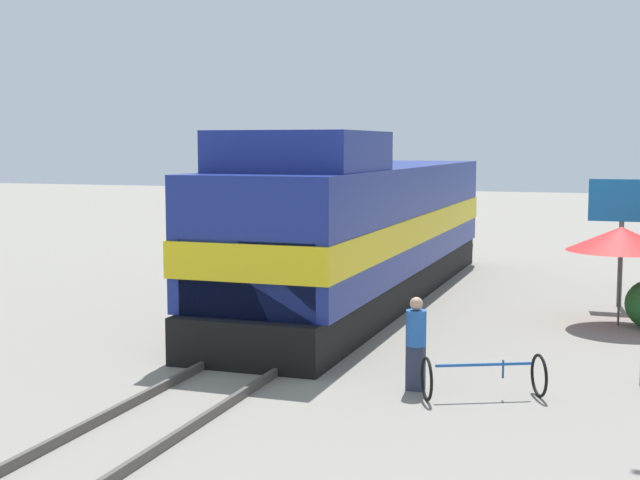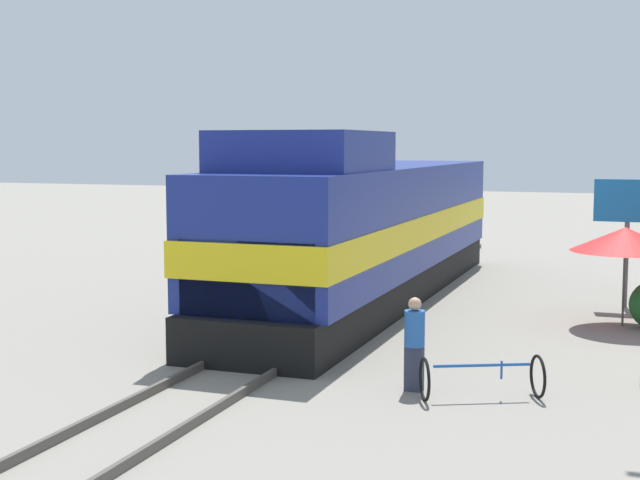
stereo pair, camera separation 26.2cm
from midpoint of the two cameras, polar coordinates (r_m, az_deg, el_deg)
name	(u,v)px [view 1 (the left image)]	position (r m, az deg, el deg)	size (l,w,h in m)	color
ground_plane	(309,332)	(19.54, -1.12, -5.91)	(120.00, 120.00, 0.00)	gray
rail_near	(278,326)	(19.77, -3.08, -5.55)	(0.08, 34.40, 0.15)	#4C4742
rail_far	(340,331)	(19.29, 0.89, -5.84)	(0.08, 34.40, 0.15)	#4C4742
locomotive	(361,230)	(23.05, 2.35, 0.66)	(3.23, 16.44, 4.35)	black
vendor_umbrella	(621,239)	(21.03, 18.38, 0.07)	(2.42, 2.42, 2.24)	#4C4C4C
billboard_sign	(622,212)	(23.52, 18.47, 1.71)	(1.64, 0.12, 3.21)	#595959
person_bystander	(416,341)	(14.90, 5.66, -6.42)	(0.34, 0.34, 1.57)	#2D3347
bicycle	(483,376)	(14.68, 9.91, -8.60)	(2.03, 1.46, 0.71)	black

